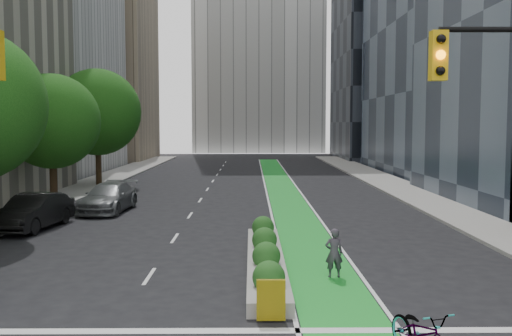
{
  "coord_description": "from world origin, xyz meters",
  "views": [
    {
      "loc": [
        0.72,
        -11.7,
        4.81
      ],
      "look_at": [
        0.92,
        11.61,
        3.0
      ],
      "focal_mm": 40.0,
      "sensor_mm": 36.0,
      "label": 1
    }
  ],
  "objects_px": {
    "median_planter": "(265,257)",
    "cyclist": "(334,253)",
    "parked_car_left_mid": "(34,212)",
    "parked_car_left_far": "(108,197)",
    "bicycle": "(421,333)"
  },
  "relations": [
    {
      "from": "median_planter",
      "to": "cyclist",
      "type": "distance_m",
      "value": 2.47
    },
    {
      "from": "parked_car_left_mid",
      "to": "parked_car_left_far",
      "type": "bearing_deg",
      "value": 75.86
    },
    {
      "from": "cyclist",
      "to": "parked_car_left_far",
      "type": "bearing_deg",
      "value": -55.76
    },
    {
      "from": "median_planter",
      "to": "parked_car_left_far",
      "type": "distance_m",
      "value": 14.9
    },
    {
      "from": "bicycle",
      "to": "parked_car_left_far",
      "type": "height_order",
      "value": "parked_car_left_far"
    },
    {
      "from": "cyclist",
      "to": "parked_car_left_far",
      "type": "xyz_separation_m",
      "value": [
        -10.43,
        13.56,
        -0.0
      ]
    },
    {
      "from": "bicycle",
      "to": "parked_car_left_mid",
      "type": "height_order",
      "value": "parked_car_left_mid"
    },
    {
      "from": "parked_car_left_mid",
      "to": "parked_car_left_far",
      "type": "height_order",
      "value": "parked_car_left_mid"
    },
    {
      "from": "cyclist",
      "to": "parked_car_left_far",
      "type": "distance_m",
      "value": 17.11
    },
    {
      "from": "median_planter",
      "to": "cyclist",
      "type": "height_order",
      "value": "cyclist"
    },
    {
      "from": "median_planter",
      "to": "parked_car_left_far",
      "type": "relative_size",
      "value": 1.92
    },
    {
      "from": "parked_car_left_mid",
      "to": "parked_car_left_far",
      "type": "relative_size",
      "value": 0.92
    },
    {
      "from": "median_planter",
      "to": "bicycle",
      "type": "relative_size",
      "value": 4.97
    },
    {
      "from": "cyclist",
      "to": "median_planter",
      "type": "bearing_deg",
      "value": -33.06
    },
    {
      "from": "median_planter",
      "to": "parked_car_left_mid",
      "type": "bearing_deg",
      "value": 145.76
    }
  ]
}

